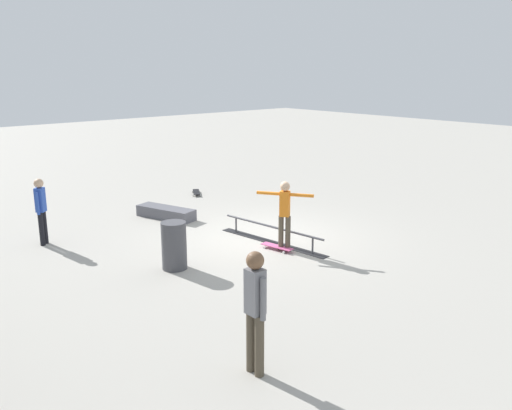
{
  "coord_description": "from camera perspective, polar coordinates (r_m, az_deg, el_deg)",
  "views": [
    {
      "loc": [
        -9.32,
        8.33,
        4.03
      ],
      "look_at": [
        -0.46,
        0.57,
        1.0
      ],
      "focal_mm": 37.93,
      "sensor_mm": 36.0,
      "label": 1
    }
  ],
  "objects": [
    {
      "name": "skater_main",
      "position": [
        11.98,
        3.05,
        -0.62
      ],
      "size": [
        1.11,
        0.76,
        1.59
      ],
      "rotation": [
        0.0,
        0.0,
        3.72
      ],
      "color": "brown",
      "rests_on": "ground_plane"
    },
    {
      "name": "skate_ledge",
      "position": [
        14.95,
        -9.47,
        -0.81
      ],
      "size": [
        1.79,
        0.99,
        0.3
      ],
      "primitive_type": "cube",
      "rotation": [
        0.0,
        0.0,
        0.3
      ],
      "color": "#595960",
      "rests_on": "ground_plane"
    },
    {
      "name": "bystander_grey_shirt",
      "position": [
        7.2,
        -0.1,
        -10.62
      ],
      "size": [
        0.39,
        0.24,
        1.74
      ],
      "rotation": [
        0.0,
        0.0,
        3.14
      ],
      "color": "brown",
      "rests_on": "ground_plane"
    },
    {
      "name": "grind_rail",
      "position": [
        12.71,
        1.7,
        -3.21
      ],
      "size": [
        3.13,
        0.58,
        0.41
      ],
      "rotation": [
        0.0,
        0.0,
        0.11
      ],
      "color": "black",
      "rests_on": "ground_plane"
    },
    {
      "name": "skateboard_main",
      "position": [
        12.25,
        2.23,
        -4.42
      ],
      "size": [
        0.82,
        0.36,
        0.09
      ],
      "rotation": [
        0.0,
        0.0,
        3.31
      ],
      "color": "#E05993",
      "rests_on": "ground_plane"
    },
    {
      "name": "ground_plane",
      "position": [
        13.13,
        0.54,
        -3.44
      ],
      "size": [
        60.0,
        60.0,
        0.0
      ],
      "primitive_type": "plane",
      "color": "#ADA89E"
    },
    {
      "name": "bystander_blue_shirt",
      "position": [
        13.34,
        -21.73,
        -0.26
      ],
      "size": [
        0.3,
        0.3,
        1.56
      ],
      "rotation": [
        0.0,
        0.0,
        5.49
      ],
      "color": "black",
      "rests_on": "ground_plane"
    },
    {
      "name": "loose_skateboard_black",
      "position": [
        17.63,
        -6.32,
        1.36
      ],
      "size": [
        0.78,
        0.59,
        0.09
      ],
      "rotation": [
        0.0,
        0.0,
        5.72
      ],
      "color": "black",
      "rests_on": "ground_plane"
    },
    {
      "name": "trash_bin",
      "position": [
        11.14,
        -8.64,
        -4.25
      ],
      "size": [
        0.51,
        0.51,
        0.99
      ],
      "primitive_type": "cylinder",
      "color": "#47474C",
      "rests_on": "ground_plane"
    }
  ]
}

